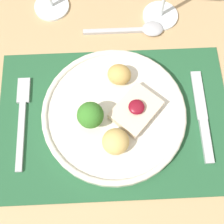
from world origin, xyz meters
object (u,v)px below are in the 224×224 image
object	(u,v)px
fork	(22,115)
spoon	(142,29)
knife	(203,121)
dinner_plate	(113,113)

from	to	relation	value
fork	spoon	world-z (taller)	spoon
knife	spoon	world-z (taller)	spoon
knife	spoon	bearing A→B (deg)	114.94
fork	knife	distance (m)	0.35
dinner_plate	spoon	bearing A→B (deg)	69.89
knife	fork	bearing A→B (deg)	175.19
dinner_plate	knife	world-z (taller)	dinner_plate
knife	spoon	size ratio (longest dim) A/B	1.09
dinner_plate	spoon	xyz separation A→B (m)	(0.07, 0.19, -0.01)
fork	spoon	size ratio (longest dim) A/B	1.09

